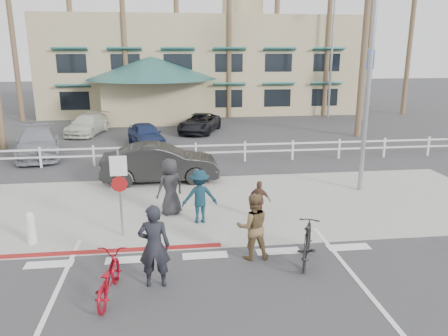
{
  "coord_description": "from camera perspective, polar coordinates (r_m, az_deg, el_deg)",
  "views": [
    {
      "loc": [
        -0.83,
        -9.99,
        5.32
      ],
      "look_at": [
        0.93,
        3.94,
        1.5
      ],
      "focal_mm": 35.0,
      "sensor_mm": 36.0,
      "label": 1
    }
  ],
  "objects": [
    {
      "name": "rider_red",
      "position": [
        10.21,
        -9.11,
        -10.04
      ],
      "size": [
        0.75,
        0.52,
        1.99
      ],
      "primitive_type": "imported",
      "rotation": [
        0.0,
        0.0,
        3.09
      ],
      "color": "black",
      "rests_on": "ground"
    },
    {
      "name": "bollard_0",
      "position": [
        13.53,
        -23.93,
        -7.15
      ],
      "size": [
        0.26,
        0.26,
        0.95
      ],
      "primitive_type": null,
      "color": "silver",
      "rests_on": "ground"
    },
    {
      "name": "palm_3",
      "position": [
        35.17,
        -13.0,
        17.59
      ],
      "size": [
        4.0,
        4.0,
        14.0
      ],
      "primitive_type": null,
      "color": "#1B471C",
      "rests_on": "ground"
    },
    {
      "name": "palm_2",
      "position": [
        36.8,
        -19.49,
        18.58
      ],
      "size": [
        4.0,
        4.0,
        16.0
      ],
      "primitive_type": null,
      "color": "#1B471C",
      "rests_on": "ground"
    },
    {
      "name": "pedestrian_a",
      "position": [
        13.74,
        -3.2,
        -3.73
      ],
      "size": [
        1.16,
        0.72,
        1.73
      ],
      "primitive_type": "imported",
      "rotation": [
        0.0,
        0.0,
        3.21
      ],
      "color": "#0E2A38",
      "rests_on": "ground"
    },
    {
      "name": "cross_street",
      "position": [
        19.26,
        -4.47,
        -0.86
      ],
      "size": [
        40.0,
        5.0,
        0.01
      ],
      "primitive_type": "cube",
      "color": "#333335",
      "rests_on": "ground"
    },
    {
      "name": "bike_path",
      "position": [
        9.64,
        -1.12,
        -18.28
      ],
      "size": [
        12.0,
        16.0,
        0.01
      ],
      "primitive_type": "cube",
      "color": "#333335",
      "rests_on": "ground"
    },
    {
      "name": "palm_9",
      "position": [
        40.24,
        23.22,
        15.73
      ],
      "size": [
        4.0,
        4.0,
        13.0
      ],
      "primitive_type": null,
      "color": "#1B471C",
      "rests_on": "ground"
    },
    {
      "name": "sign_post",
      "position": [
        12.88,
        -13.44,
        -2.71
      ],
      "size": [
        0.5,
        0.1,
        2.9
      ],
      "primitive_type": null,
      "color": "gray",
      "rests_on": "ground"
    },
    {
      "name": "pedestrian_child",
      "position": [
        14.18,
        4.64,
        -4.16
      ],
      "size": [
        0.79,
        0.61,
        1.26
      ],
      "primitive_type": "imported",
      "rotation": [
        0.0,
        0.0,
        2.66
      ],
      "color": "brown",
      "rests_on": "ground"
    },
    {
      "name": "curb_red",
      "position": [
        12.58,
        -16.72,
        -10.46
      ],
      "size": [
        7.0,
        0.25,
        0.02
      ],
      "primitive_type": "cube",
      "color": "maroon",
      "rests_on": "ground"
    },
    {
      "name": "lot_car_1",
      "position": [
        24.27,
        -23.14,
        3.06
      ],
      "size": [
        3.11,
        5.3,
        1.44
      ],
      "primitive_type": "imported",
      "rotation": [
        0.0,
        0.0,
        0.23
      ],
      "color": "gray",
      "rests_on": "ground"
    },
    {
      "name": "palm_11",
      "position": [
        28.61,
        18.12,
        17.87
      ],
      "size": [
        4.0,
        4.0,
        14.0
      ],
      "primitive_type": null,
      "color": "#1B471C",
      "rests_on": "ground"
    },
    {
      "name": "bike_black",
      "position": [
        11.51,
        10.82,
        -9.55
      ],
      "size": [
        1.2,
        1.9,
        1.11
      ],
      "primitive_type": "imported",
      "rotation": [
        0.0,
        0.0,
        2.74
      ],
      "color": "black",
      "rests_on": "ground"
    },
    {
      "name": "lot_car_4",
      "position": [
        29.7,
        -17.39,
        5.44
      ],
      "size": [
        2.67,
        4.62,
        1.26
      ],
      "primitive_type": "imported",
      "rotation": [
        0.0,
        0.0,
        -0.22
      ],
      "color": "silver",
      "rests_on": "ground"
    },
    {
      "name": "pedestrian_b",
      "position": [
        14.48,
        -7.03,
        -2.45
      ],
      "size": [
        1.11,
        0.99,
        1.91
      ],
      "primitive_type": "imported",
      "rotation": [
        0.0,
        0.0,
        3.67
      ],
      "color": "#252528",
      "rests_on": "ground"
    },
    {
      "name": "rider_black",
      "position": [
        11.43,
        3.78,
        -7.63
      ],
      "size": [
        0.88,
        0.7,
        1.78
      ],
      "primitive_type": "imported",
      "rotation": [
        0.0,
        0.0,
        3.17
      ],
      "color": "brown",
      "rests_on": "ground"
    },
    {
      "name": "palm_5",
      "position": [
        35.34,
        0.66,
        17.13
      ],
      "size": [
        4.0,
        4.0,
        13.0
      ],
      "primitive_type": null,
      "color": "#1B471C",
      "rests_on": "ground"
    },
    {
      "name": "lot_car_5",
      "position": [
        29.06,
        -3.21,
        5.87
      ],
      "size": [
        3.44,
        4.84,
        1.23
      ],
      "primitive_type": "imported",
      "rotation": [
        0.0,
        0.0,
        -0.36
      ],
      "color": "black",
      "rests_on": "ground"
    },
    {
      "name": "ground",
      "position": [
        11.35,
        -2.23,
        -12.75
      ],
      "size": [
        140.0,
        140.0,
        0.0
      ],
      "primitive_type": "plane",
      "color": "#333335"
    },
    {
      "name": "parking_lot",
      "position": [
        28.5,
        -5.44,
        4.4
      ],
      "size": [
        50.0,
        16.0,
        0.01
      ],
      "primitive_type": "cube",
      "color": "#333335",
      "rests_on": "ground"
    },
    {
      "name": "streetlight_1",
      "position": [
        36.34,
        13.87,
        13.9
      ],
      "size": [
        0.6,
        2.0,
        9.5
      ],
      "primitive_type": null,
      "color": "gray",
      "rests_on": "ground"
    },
    {
      "name": "building",
      "position": [
        41.09,
        -3.4,
        15.66
      ],
      "size": [
        28.0,
        16.0,
        11.3
      ],
      "primitive_type": null,
      "color": "tan",
      "rests_on": "ground"
    },
    {
      "name": "info_sign",
      "position": [
        35.35,
        17.9,
        10.41
      ],
      "size": [
        1.2,
        0.16,
        5.6
      ],
      "primitive_type": null,
      "color": "navy",
      "rests_on": "ground"
    },
    {
      "name": "lot_car_2",
      "position": [
        25.28,
        -10.16,
        4.34
      ],
      "size": [
        2.57,
        4.1,
        1.3
      ],
      "primitive_type": "imported",
      "rotation": [
        0.0,
        0.0,
        0.29
      ],
      "color": "#18264F",
      "rests_on": "ground"
    },
    {
      "name": "streetlight_0",
      "position": [
        17.16,
        18.48,
        11.71
      ],
      "size": [
        0.6,
        2.0,
        9.0
      ],
      "primitive_type": null,
      "color": "gray",
      "rests_on": "ground"
    },
    {
      "name": "palm_4",
      "position": [
        36.07,
        -6.22,
        18.6
      ],
      "size": [
        4.0,
        4.0,
        15.0
      ],
      "primitive_type": null,
      "color": "#1B471C",
      "rests_on": "ground"
    },
    {
      "name": "palm_7",
      "position": [
        37.31,
        13.53,
        17.4
      ],
      "size": [
        4.0,
        4.0,
        14.0
      ],
      "primitive_type": null,
      "color": "#1B471C",
      "rests_on": "ground"
    },
    {
      "name": "bike_red",
      "position": [
        10.19,
        -14.91,
        -13.65
      ],
      "size": [
        0.84,
        1.92,
        0.98
      ],
      "primitive_type": "imported",
      "rotation": [
        0.0,
        0.0,
        3.04
      ],
      "color": "maroon",
      "rests_on": "ground"
    },
    {
      "name": "palm_6",
      "position": [
        37.2,
        6.96,
        20.02
      ],
      "size": [
        4.0,
        4.0,
        17.0
      ],
      "primitive_type": null,
      "color": "#1B471C",
      "rests_on": "ground"
    },
    {
      "name": "palm_1",
      "position": [
        36.75,
        -25.94,
        15.6
      ],
      "size": [
        4.0,
        4.0,
        13.0
      ],
      "primitive_type": null,
      "color": "#1B471C",
      "rests_on": "ground"
    },
    {
      "name": "car_white_sedan",
      "position": [
        18.23,
        -8.33,
        0.65
      ],
      "size": [
        4.8,
        1.77,
        1.57
      ],
      "primitive_type": "imported",
      "rotation": [
        0.0,
        0.0,
        1.59
      ],
      "color": "black",
      "rests_on": "ground"
    },
    {
      "name": "sidewalk_plaza",
      "position": [
        15.46,
        -3.71,
        -4.93
      ],
      "size": [
        22.0,
        7.0,
        0.01
      ],
      "primitive_type": "cube",
      "color": "gray",
      "rests_on": "ground"
    },
    {
      "name": "rail_fence",
      "position": [
        21.09,
        -3.42,
        1.98
      ],
      "size": [
        29.4,
        0.16,
        1.0
      ],
      "primitive_type": null,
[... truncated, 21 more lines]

